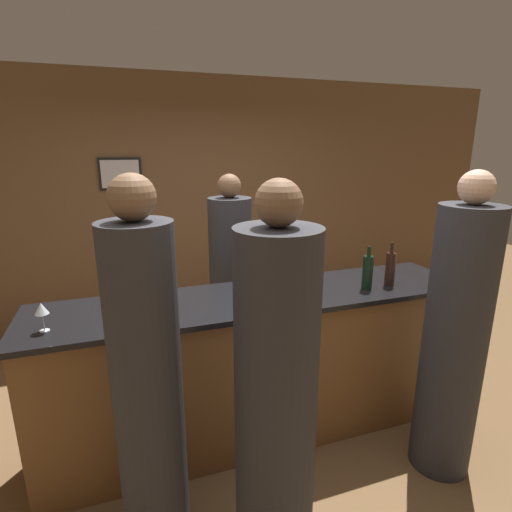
{
  "coord_description": "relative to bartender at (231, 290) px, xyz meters",
  "views": [
    {
      "loc": [
        -0.86,
        -2.38,
        2.03
      ],
      "look_at": [
        -0.01,
        0.1,
        1.31
      ],
      "focal_mm": 28.0,
      "sensor_mm": 36.0,
      "label": 1
    }
  ],
  "objects": [
    {
      "name": "wine_glass_0",
      "position": [
        1.35,
        -1.0,
        0.33
      ],
      "size": [
        0.06,
        0.06,
        0.15
      ],
      "color": "silver",
      "rests_on": "bar_counter"
    },
    {
      "name": "wine_bottle_1",
      "position": [
        0.77,
        -0.84,
        0.34
      ],
      "size": [
        0.07,
        0.07,
        0.31
      ],
      "color": "black",
      "rests_on": "bar_counter"
    },
    {
      "name": "wine_glass_2",
      "position": [
        -1.28,
        -0.85,
        0.34
      ],
      "size": [
        0.07,
        0.07,
        0.16
      ],
      "color": "silver",
      "rests_on": "bar_counter"
    },
    {
      "name": "bar_counter",
      "position": [
        0.02,
        -0.73,
        -0.31
      ],
      "size": [
        3.0,
        0.67,
        1.06
      ],
      "color": "brown",
      "rests_on": "ground_plane"
    },
    {
      "name": "ground_plane",
      "position": [
        0.02,
        -0.73,
        -0.85
      ],
      "size": [
        14.0,
        14.0,
        0.0
      ],
      "primitive_type": "plane",
      "color": "brown"
    },
    {
      "name": "guest_2",
      "position": [
        1.02,
        -1.41,
        0.04
      ],
      "size": [
        0.37,
        0.37,
        1.91
      ],
      "color": "#2D2D33",
      "rests_on": "ground_plane"
    },
    {
      "name": "wine_glass_1",
      "position": [
        -0.1,
        -0.89,
        0.34
      ],
      "size": [
        0.06,
        0.06,
        0.17
      ],
      "color": "silver",
      "rests_on": "bar_counter"
    },
    {
      "name": "back_wall",
      "position": [
        0.02,
        1.52,
        0.55
      ],
      "size": [
        8.0,
        0.08,
        2.8
      ],
      "color": "brown",
      "rests_on": "ground_plane"
    },
    {
      "name": "guest_1",
      "position": [
        -0.21,
        -1.57,
        0.04
      ],
      "size": [
        0.4,
        0.4,
        1.91
      ],
      "color": "#2D2D33",
      "rests_on": "ground_plane"
    },
    {
      "name": "bartender",
      "position": [
        0.0,
        0.0,
        0.0
      ],
      "size": [
        0.36,
        0.36,
        1.82
      ],
      "rotation": [
        0.0,
        0.0,
        3.14
      ],
      "color": "#2D2D33",
      "rests_on": "ground_plane"
    },
    {
      "name": "wine_glass_4",
      "position": [
        -0.74,
        -0.93,
        0.35
      ],
      "size": [
        0.08,
        0.08,
        0.17
      ],
      "color": "silver",
      "rests_on": "bar_counter"
    },
    {
      "name": "wine_glass_3",
      "position": [
        0.08,
        -0.92,
        0.34
      ],
      "size": [
        0.06,
        0.06,
        0.17
      ],
      "color": "silver",
      "rests_on": "bar_counter"
    },
    {
      "name": "wine_bottle_0",
      "position": [
        0.97,
        -0.82,
        0.34
      ],
      "size": [
        0.07,
        0.07,
        0.31
      ],
      "color": "black",
      "rests_on": "bar_counter"
    },
    {
      "name": "guest_0",
      "position": [
        -0.79,
        -1.38,
        0.06
      ],
      "size": [
        0.33,
        0.33,
        1.93
      ],
      "color": "#2D2D33",
      "rests_on": "ground_plane"
    }
  ]
}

